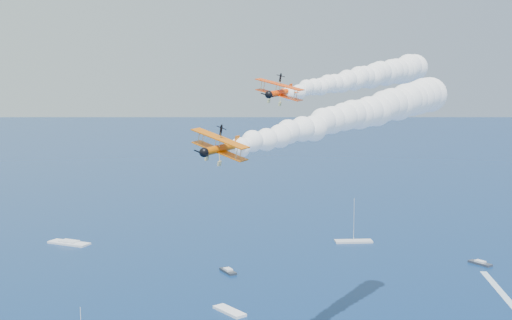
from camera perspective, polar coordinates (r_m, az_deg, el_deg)
name	(u,v)px	position (r m, az deg, el deg)	size (l,w,h in m)	color
biplane_lead	(280,93)	(106.47, 2.05, 5.74)	(7.39, 8.29, 4.99)	#FF4205
biplane_trail	(221,148)	(72.53, -2.99, 1.00)	(6.40, 7.18, 4.32)	#DA5D04
smoke_trail_lead	(362,78)	(133.14, 9.01, 6.91)	(53.61, 33.13, 10.76)	white
smoke_trail_trail	(356,115)	(97.53, 8.47, 3.84)	(54.86, 30.80, 10.76)	white
spectator_boats	(84,294)	(191.72, -14.43, -10.96)	(241.46, 180.67, 0.70)	white
boat_wakes	(126,318)	(172.44, -10.99, -13.04)	(229.01, 107.87, 0.04)	white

